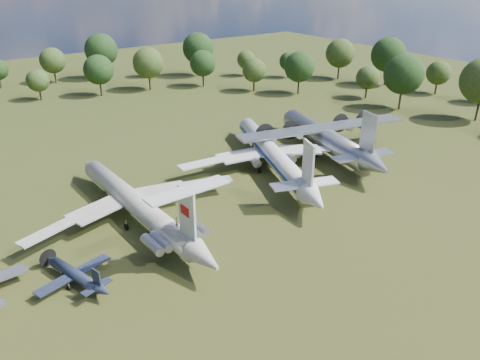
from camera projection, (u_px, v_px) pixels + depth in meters
ground at (178, 217)px, 71.53m from camera, size 300.00×300.00×0.00m
il62_airliner at (136, 207)px, 69.74m from camera, size 35.88×45.64×4.34m
tu104_jet at (272, 157)px, 87.01m from camera, size 49.45×56.50×4.72m
an12_transport at (325, 141)px, 94.07m from camera, size 44.37×47.55×5.32m
small_prop_west at (76, 277)px, 56.25m from camera, size 13.35×15.71×1.97m
person_on_il62 at (177, 222)px, 59.77m from camera, size 0.69×0.57×1.63m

